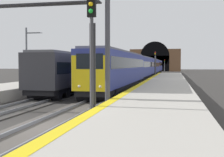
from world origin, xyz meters
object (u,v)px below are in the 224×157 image
railway_signal_near (92,47)px  railway_signal_far (165,64)px  railway_signal_mid (155,63)px  catenary_mast_near (27,57)px  train_main_approaching (146,67)px  overhead_signal_gantry (39,21)px  train_adjacent_platform (102,69)px  catenary_mast_far (27,57)px

railway_signal_near → railway_signal_far: size_ratio=1.30×
railway_signal_mid → catenary_mast_near: size_ratio=0.74×
train_main_approaching → catenary_mast_near: catenary_mast_near is taller
railway_signal_mid → railway_signal_far: (54.36, 0.00, -0.28)m
overhead_signal_gantry → train_adjacent_platform: bearing=5.2°
train_adjacent_platform → railway_signal_mid: size_ratio=7.57×
railway_signal_near → overhead_signal_gantry: size_ratio=0.70×
train_adjacent_platform → catenary_mast_far: catenary_mast_far is taller
catenary_mast_near → catenary_mast_far: size_ratio=1.01×
train_main_approaching → catenary_mast_far: (-27.51, 11.64, 1.30)m
railway_signal_mid → train_main_approaching: bearing=-140.3°
catenary_mast_near → catenary_mast_far: (-0.00, -0.01, -0.02)m
overhead_signal_gantry → catenary_mast_far: catenary_mast_far is taller
catenary_mast_near → train_main_approaching: bearing=-22.9°
railway_signal_near → overhead_signal_gantry: bearing=-127.5°
overhead_signal_gantry → catenary_mast_near: catenary_mast_near is taller
train_main_approaching → railway_signal_near: 47.04m
overhead_signal_gantry → railway_signal_near: bearing=-127.5°
railway_signal_near → overhead_signal_gantry: (3.13, 4.08, 1.74)m
railway_signal_mid → overhead_signal_gantry: size_ratio=0.63×
catenary_mast_far → catenary_mast_near: bearing=82.9°
railway_signal_mid → train_adjacent_platform: bearing=-19.4°
train_adjacent_platform → catenary_mast_near: size_ratio=5.61×
train_main_approaching → railway_signal_far: bearing=178.8°
train_main_approaching → catenary_mast_far: bearing=-22.0°
catenary_mast_far → railway_signal_mid: bearing=-28.3°
railway_signal_far → catenary_mast_far: catenary_mast_far is taller
catenary_mast_near → catenary_mast_far: bearing=-97.1°
railway_signal_far → overhead_signal_gantry: (-95.91, 4.08, 2.49)m
train_main_approaching → railway_signal_near: (-46.99, -1.92, 1.22)m
catenary_mast_near → overhead_signal_gantry: bearing=-149.9°
train_adjacent_platform → railway_signal_near: bearing=-167.7°
railway_signal_near → railway_signal_far: railway_signal_near is taller
overhead_signal_gantry → catenary_mast_far: (16.35, 9.48, -1.66)m
railway_signal_near → catenary_mast_far: 23.73m
train_main_approaching → railway_signal_mid: 3.10m
railway_signal_far → catenary_mast_near: 80.71m
railway_signal_mid → railway_signal_far: bearing=-180.0°
train_adjacent_platform → railway_signal_mid: bearing=-20.1°
catenary_mast_far → railway_signal_near: bearing=-145.2°
railway_signal_far → catenary_mast_far: 80.71m
catenary_mast_near → catenary_mast_far: 0.02m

